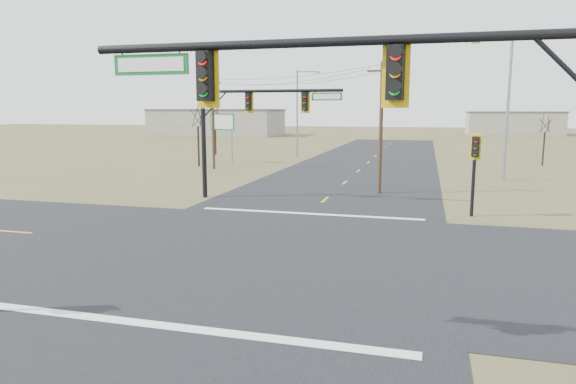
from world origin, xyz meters
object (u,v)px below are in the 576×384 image
object	(u,v)px
mast_arm_far	(248,115)
bare_tree_c	(545,124)
utility_pole_far	(213,121)
streetlight_a	(505,101)
mast_arm_near	(414,114)
utility_pole_near	(381,125)
highway_sign	(222,128)
bare_tree_a	(198,116)
bare_tree_b	(215,109)
pedestal_signal_ne	(475,156)
streetlight_c	(299,109)

from	to	relation	value
mast_arm_far	bare_tree_c	distance (m)	34.20
utility_pole_far	streetlight_a	world-z (taller)	streetlight_a
mast_arm_near	utility_pole_near	size ratio (longest dim) A/B	1.25
utility_pole_far	highway_sign	world-z (taller)	utility_pole_far
utility_pole_near	bare_tree_a	world-z (taller)	utility_pole_near
utility_pole_far	bare_tree_b	world-z (taller)	utility_pole_far
bare_tree_b	utility_pole_near	bearing A→B (deg)	-48.41
pedestal_signal_ne	highway_sign	size ratio (longest dim) A/B	0.84
highway_sign	bare_tree_c	size ratio (longest dim) A/B	0.96
mast_arm_far	streetlight_c	bearing A→B (deg)	104.14
pedestal_signal_ne	bare_tree_c	distance (m)	29.71
mast_arm_near	bare_tree_a	world-z (taller)	mast_arm_near
mast_arm_far	bare_tree_a	xyz separation A→B (m)	(-11.13, 16.80, -0.31)
pedestal_signal_ne	utility_pole_far	bearing A→B (deg)	164.01
streetlight_a	utility_pole_near	bearing A→B (deg)	-147.01
mast_arm_far	bare_tree_c	world-z (taller)	mast_arm_far
utility_pole_far	streetlight_a	xyz separation A→B (m)	(25.11, -1.44, 1.70)
mast_arm_far	bare_tree_a	size ratio (longest dim) A/B	1.44
streetlight_a	bare_tree_b	bearing A→B (deg)	138.95
mast_arm_far	pedestal_signal_ne	distance (m)	13.27
utility_pole_far	bare_tree_c	xyz separation A→B (m)	(30.66, 11.18, -0.29)
streetlight_a	bare_tree_a	size ratio (longest dim) A/B	1.78
highway_sign	mast_arm_near	bearing A→B (deg)	-57.85
utility_pole_near	highway_sign	xyz separation A→B (m)	(-17.71, 15.99, -0.80)
mast_arm_far	highway_sign	world-z (taller)	mast_arm_far
mast_arm_far	bare_tree_b	xyz separation A→B (m)	(-14.89, 29.85, 0.50)
utility_pole_far	bare_tree_a	xyz separation A→B (m)	(-2.32, 1.68, 0.41)
bare_tree_a	bare_tree_c	world-z (taller)	bare_tree_a
mast_arm_near	bare_tree_b	bearing A→B (deg)	126.62
streetlight_a	bare_tree_c	size ratio (longest dim) A/B	2.06
utility_pole_far	bare_tree_c	world-z (taller)	utility_pole_far
utility_pole_near	mast_arm_far	bearing A→B (deg)	-149.50
mast_arm_far	streetlight_a	distance (m)	21.30
pedestal_signal_ne	highway_sign	bearing A→B (deg)	157.91
utility_pole_near	bare_tree_b	world-z (taller)	utility_pole_near
mast_arm_far	mast_arm_near	bearing A→B (deg)	-55.48
bare_tree_b	pedestal_signal_ne	bearing A→B (deg)	-48.87
streetlight_c	bare_tree_c	bearing A→B (deg)	5.06
mast_arm_near	highway_sign	distance (m)	44.73
streetlight_c	bare_tree_a	bearing A→B (deg)	-112.73
utility_pole_far	bare_tree_b	distance (m)	15.99
mast_arm_near	highway_sign	world-z (taller)	mast_arm_near
bare_tree_a	bare_tree_b	distance (m)	13.61
bare_tree_a	mast_arm_near	bearing A→B (deg)	-59.33
utility_pole_near	bare_tree_b	bearing A→B (deg)	131.59
mast_arm_near	streetlight_a	size ratio (longest dim) A/B	0.97
bare_tree_c	pedestal_signal_ne	bearing A→B (deg)	-107.41
pedestal_signal_ne	mast_arm_near	bearing A→B (deg)	-76.58
streetlight_a	bare_tree_c	bearing A→B (deg)	52.66
mast_arm_far	utility_pole_near	xyz separation A→B (m)	(7.62, 4.49, -0.70)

